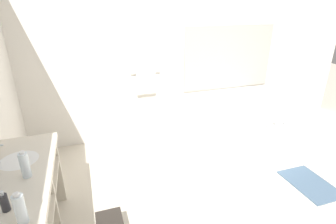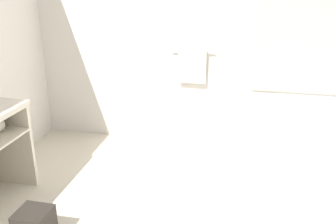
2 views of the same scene
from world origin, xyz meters
The scene contains 8 objects.
ground_plane centered at (0.00, 0.00, 0.00)m, with size 16.00×16.00×0.00m, color beige.
wall_back_with_blinds centered at (0.04, 2.23, 1.35)m, with size 7.40×0.13×2.70m.
vanity_counter centered at (-1.89, 0.23, 0.64)m, with size 0.59×1.36×0.89m.
bathtub centered at (1.23, 1.42, 0.32)m, with size 0.94×1.53×0.70m.
water_bottle_1 centered at (-1.79, 0.12, 1.00)m, with size 0.07×0.07×0.23m.
water_bottle_3 centered at (-1.74, -0.39, 0.99)m, with size 0.07×0.07×0.23m.
soap_dispenser centered at (-1.86, -0.25, 0.95)m, with size 0.05×0.05×0.16m.
bath_mat centered at (1.37, 0.16, 0.01)m, with size 0.48×0.70×0.02m.
Camera 1 is at (-1.26, -1.89, 2.18)m, focal length 28.00 mm.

